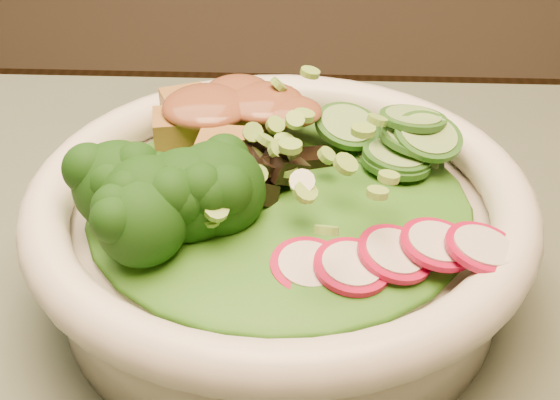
# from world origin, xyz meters

# --- Properties ---
(salad_bowl) EXTENTS (0.26, 0.26, 0.07)m
(salad_bowl) POSITION_xyz_m (0.04, 0.14, 0.79)
(salad_bowl) COLOR silver
(salad_bowl) RESTS_ON dining_table
(lettuce_bed) EXTENTS (0.20, 0.20, 0.02)m
(lettuce_bed) POSITION_xyz_m (0.04, 0.14, 0.81)
(lettuce_bed) COLOR #1F5A13
(lettuce_bed) RESTS_ON salad_bowl
(broccoli_florets) EXTENTS (0.10, 0.09, 0.04)m
(broccoli_florets) POSITION_xyz_m (-0.01, 0.11, 0.82)
(broccoli_florets) COLOR black
(broccoli_florets) RESTS_ON salad_bowl
(radish_slices) EXTENTS (0.11, 0.08, 0.02)m
(radish_slices) POSITION_xyz_m (0.07, 0.09, 0.81)
(radish_slices) COLOR #A10C33
(radish_slices) RESTS_ON salad_bowl
(cucumber_slices) EXTENTS (0.09, 0.09, 0.03)m
(cucumber_slices) POSITION_xyz_m (0.09, 0.17, 0.82)
(cucumber_slices) COLOR #80AF61
(cucumber_slices) RESTS_ON salad_bowl
(mushroom_heap) EXTENTS (0.09, 0.09, 0.04)m
(mushroom_heap) POSITION_xyz_m (0.03, 0.15, 0.82)
(mushroom_heap) COLOR black
(mushroom_heap) RESTS_ON salad_bowl
(tofu_cubes) EXTENTS (0.10, 0.09, 0.03)m
(tofu_cubes) POSITION_xyz_m (0.01, 0.19, 0.82)
(tofu_cubes) COLOR olive
(tofu_cubes) RESTS_ON salad_bowl
(peanut_sauce) EXTENTS (0.07, 0.05, 0.02)m
(peanut_sauce) POSITION_xyz_m (0.01, 0.19, 0.83)
(peanut_sauce) COLOR brown
(peanut_sauce) RESTS_ON tofu_cubes
(scallion_garnish) EXTENTS (0.19, 0.19, 0.02)m
(scallion_garnish) POSITION_xyz_m (0.04, 0.14, 0.83)
(scallion_garnish) COLOR #76AF3D
(scallion_garnish) RESTS_ON salad_bowl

